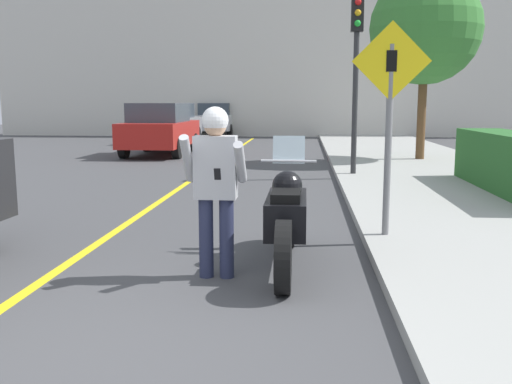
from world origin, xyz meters
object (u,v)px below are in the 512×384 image
Objects in this scene: parked_car_grey at (172,123)px; person_biker at (216,175)px; parked_car_red at (160,129)px; motorcycle at (287,217)px; crossing_sign at (390,109)px; traffic_light at (356,52)px; parked_car_silver at (217,119)px; street_tree at (425,29)px.

person_biker is at bearing -75.55° from parked_car_grey.
parked_car_grey is (-0.88, 5.39, 0.00)m from parked_car_red.
parked_car_red is (-4.52, 12.57, 0.34)m from motorcycle.
crossing_sign is 0.65× the size of traffic_light.
person_biker is 0.39× the size of parked_car_grey.
motorcycle is at bearing -138.01° from crossing_sign.
parked_car_red and parked_car_grey have the same top height.
person_biker is at bearing -81.29° from parked_car_silver.
traffic_light is 17.95m from parked_car_silver.
crossing_sign is 0.59× the size of parked_car_silver.
street_tree is at bearing 69.76° from person_biker.
motorcycle is 7.55m from traffic_light.
street_tree is 15.71m from parked_car_silver.
parked_car_silver is (-4.41, 24.00, 0.34)m from motorcycle.
parked_car_silver is at bearing 98.71° from person_biker.
parked_car_grey is at bearing 111.20° from crossing_sign.
parked_car_grey is 1.00× the size of parked_car_silver.
crossing_sign is 10.12m from street_tree.
parked_car_silver is (-3.74, 24.44, -0.15)m from person_biker.
traffic_light is at bearing 75.55° from person_biker.
crossing_sign is at bearing 41.99° from motorcycle.
street_tree is 1.21× the size of parked_car_red.
parked_car_grey reaches higher than motorcycle.
crossing_sign reaches higher than motorcycle.
traffic_light reaches higher than motorcycle.
person_biker is at bearing -104.45° from traffic_light.
parked_car_silver is at bearing 120.51° from street_tree.
street_tree reaches higher than parked_car_grey.
parked_car_silver is at bearing 100.41° from motorcycle.
person_biker is 0.39× the size of parked_car_red.
crossing_sign is 12.87m from parked_car_red.
parked_car_grey is at bearing 106.76° from motorcycle.
person_biker is at bearing -73.48° from parked_car_red.
motorcycle is at bearing -70.20° from parked_car_red.
parked_car_grey is (-8.84, 7.27, -2.83)m from street_tree.
motorcycle is at bearing 33.54° from person_biker.
person_biker is (-0.66, -0.44, 0.48)m from motorcycle.
motorcycle is 13.36m from parked_car_red.
traffic_light is at bearing -43.38° from parked_car_red.
person_biker is 12.16m from street_tree.
crossing_sign is at bearing -91.12° from traffic_light.
parked_car_grey is at bearing -99.37° from parked_car_silver.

